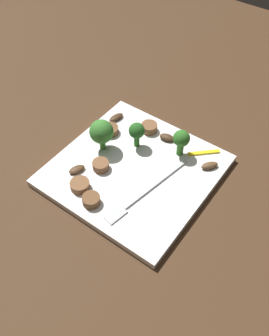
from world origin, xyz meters
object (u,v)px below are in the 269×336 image
Objects in this scene: mushroom_0 at (210,165)px; mushroom_3 at (116,117)px; broccoli_floret_2 at (181,140)px; sausage_slice_2 at (110,130)px; sausage_slice_3 at (80,185)px; pepper_strip_0 at (204,153)px; broccoli_floret_0 at (137,132)px; broccoli_floret_1 at (101,132)px; fork at (143,194)px; sausage_slice_0 at (91,200)px; sausage_slice_4 at (101,165)px; sausage_slice_1 at (149,128)px; mushroom_2 at (77,169)px; plate at (134,170)px; mushroom_1 at (167,137)px.

mushroom_0 is 0.21m from mushroom_3.
broccoli_floret_2 is 1.62× the size of sausage_slice_2.
pepper_strip_0 is at bearing 146.25° from sausage_slice_3.
broccoli_floret_0 is 0.06m from broccoli_floret_1.
broccoli_floret_1 is at bearing -99.61° from fork.
sausage_slice_0 is 0.50× the size of pepper_strip_0.
pepper_strip_0 is (-0.14, 0.13, -0.01)m from sausage_slice_4.
mushroom_2 is at bearing -15.12° from sausage_slice_1.
plate is 0.10m from broccoli_floret_2.
fork is 6.21× the size of sausage_slice_0.
sausage_slice_1 is (-0.02, -0.08, -0.03)m from broccoli_floret_2.
sausage_slice_3 is 0.56× the size of pepper_strip_0.
plate is at bearing 173.09° from sausage_slice_0.
sausage_slice_1 is (-0.09, -0.03, 0.01)m from plate.
mushroom_2 is at bearing -40.80° from broccoli_floret_2.
mushroom_1 is (-0.04, 0.04, -0.03)m from broccoli_floret_0.
broccoli_floret_1 is at bearing -43.57° from mushroom_1.
mushroom_0 reaches higher than mushroom_3.
mushroom_1 reaches higher than pepper_strip_0.
fork is 0.10m from sausage_slice_3.
sausage_slice_2 is (0.03, -0.13, -0.03)m from broccoli_floret_2.
sausage_slice_3 is 0.22m from mushroom_0.
plate is at bearing 85.95° from broccoli_floret_1.
mushroom_2 is (0.03, -0.03, -0.00)m from sausage_slice_4.
sausage_slice_3 reaches higher than plate.
pepper_strip_0 is at bearing 108.63° from sausage_slice_2.
mushroom_3 is at bearing -118.37° from fork.
sausage_slice_2 is at bearing -77.11° from broccoli_floret_2.
broccoli_floret_0 reaches higher than mushroom_3.
mushroom_3 is (-0.01, -0.15, -0.03)m from broccoli_floret_2.
sausage_slice_2 reaches higher than plate.
fork is at bearing 58.47° from sausage_slice_2.
sausage_slice_2 is at bearing -63.99° from mushroom_1.
broccoli_floret_0 is 1.75× the size of sausage_slice_0.
sausage_slice_2 is 0.09m from sausage_slice_4.
mushroom_3 reaches higher than pepper_strip_0.
sausage_slice_1 is at bearing 164.88° from mushroom_2.
mushroom_0 is at bearing 45.48° from pepper_strip_0.
sausage_slice_1 is at bearing 99.60° from mushroom_3.
sausage_slice_1 is at bearing -173.74° from sausage_slice_0.
sausage_slice_4 reaches higher than sausage_slice_3.
sausage_slice_2 is 1.08× the size of mushroom_0.
mushroom_0 is at bearing 89.21° from mushroom_3.
mushroom_1 is (-0.09, 0.08, -0.03)m from broccoli_floret_1.
mushroom_1 is (-0.05, 0.10, -0.00)m from sausage_slice_2.
plate is 0.13m from mushroom_3.
plate is at bearing 52.03° from mushroom_3.
sausage_slice_0 is 0.16m from sausage_slice_2.
mushroom_1 is (-0.13, 0.05, -0.00)m from sausage_slice_4.
broccoli_floret_0 is 0.09m from sausage_slice_4.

